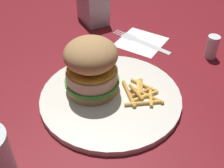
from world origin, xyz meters
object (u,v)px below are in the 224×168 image
at_px(fries_pile, 141,93).
at_px(napkin_dispenser, 93,6).
at_px(napkin, 141,42).
at_px(fork, 141,41).
at_px(sandwich, 91,66).
at_px(plate, 112,98).
at_px(salt_shaker, 212,47).

bearing_deg(fries_pile, napkin_dispenser, -35.11).
bearing_deg(napkin, fries_pile, 122.00).
bearing_deg(napkin_dispenser, fork, -160.21).
xyz_separation_m(fries_pile, fork, (0.12, -0.19, -0.01)).
bearing_deg(napkin_dispenser, fries_pile, 170.18).
height_order(sandwich, napkin_dispenser, sandwich).
relative_size(fries_pile, fork, 0.58).
height_order(napkin, napkin_dispenser, napkin_dispenser).
xyz_separation_m(plate, napkin, (0.07, -0.22, -0.01)).
bearing_deg(plate, napkin_dispenser, -44.48).
relative_size(sandwich, napkin_dispenser, 1.21).
distance_m(fries_pile, fork, 0.22).
xyz_separation_m(sandwich, fork, (0.03, -0.23, -0.06)).
xyz_separation_m(plate, salt_shaker, (-0.10, -0.26, 0.02)).
relative_size(fries_pile, napkin_dispenser, 1.06).
relative_size(napkin, fork, 0.63).
xyz_separation_m(sandwich, salt_shaker, (-0.14, -0.27, -0.04)).
xyz_separation_m(sandwich, napkin, (0.03, -0.23, -0.07)).
bearing_deg(napkin, napkin_dispenser, -5.49).
bearing_deg(fries_pile, fork, -57.66).
distance_m(sandwich, napkin, 0.24).
xyz_separation_m(plate, napkin_dispenser, (0.24, -0.24, 0.04)).
bearing_deg(salt_shaker, fork, 13.78).
distance_m(sandwich, fork, 0.24).
relative_size(plate, sandwich, 2.46).
height_order(fries_pile, napkin_dispenser, napkin_dispenser).
bearing_deg(salt_shaker, fries_pile, 77.20).
bearing_deg(napkin_dispenser, napkin, -160.20).
height_order(sandwich, napkin, sandwich).
distance_m(plate, fork, 0.23).
relative_size(plate, napkin, 2.53).
distance_m(plate, napkin_dispenser, 0.34).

